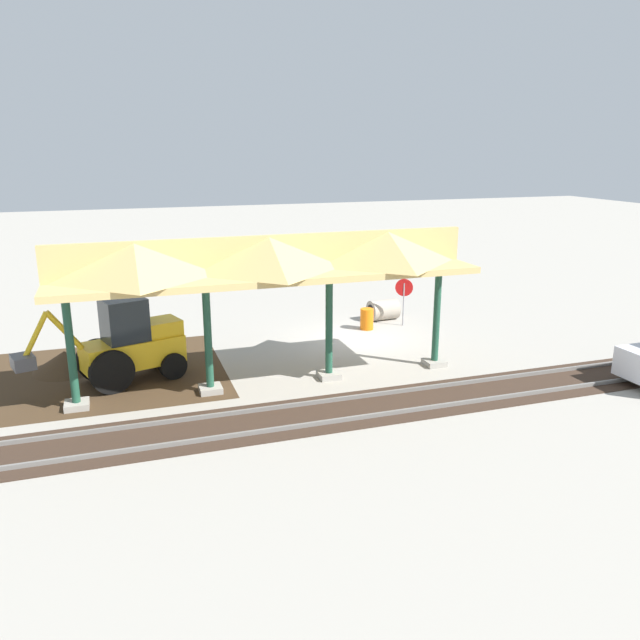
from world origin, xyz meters
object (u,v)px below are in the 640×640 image
(stop_sign, at_px, (404,292))
(concrete_pipe, at_px, (383,310))
(traffic_barrel, at_px, (367,319))
(backhoe, at_px, (128,345))

(stop_sign, relative_size, concrete_pipe, 1.50)
(concrete_pipe, xyz_separation_m, traffic_barrel, (1.29, 1.19, -0.01))
(traffic_barrel, bearing_deg, backhoe, 17.80)
(stop_sign, xyz_separation_m, backhoe, (11.50, 3.19, -0.21))
(backhoe, distance_m, traffic_barrel, 10.30)
(backhoe, xyz_separation_m, traffic_barrel, (-9.78, -3.14, -0.81))
(stop_sign, height_order, traffic_barrel, stop_sign)
(stop_sign, height_order, concrete_pipe, stop_sign)
(stop_sign, xyz_separation_m, concrete_pipe, (0.43, -1.14, -1.02))
(traffic_barrel, bearing_deg, concrete_pipe, -137.23)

